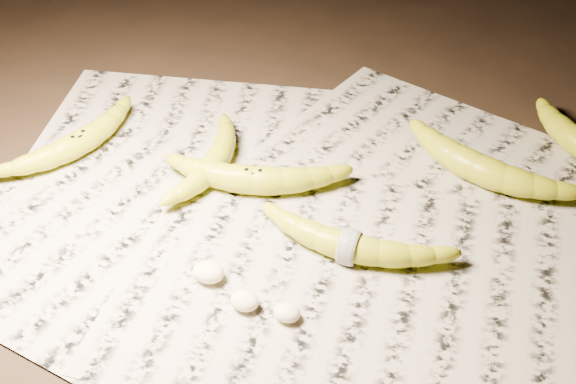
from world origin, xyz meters
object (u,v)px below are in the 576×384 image
at_px(banana_taped, 349,245).
at_px(banana_center, 254,178).
at_px(banana_left_a, 78,141).
at_px(banana_upper_a, 478,166).
at_px(banana_left_b, 215,160).

bearing_deg(banana_taped, banana_center, 153.90).
xyz_separation_m(banana_left_a, banana_center, (0.26, 0.02, 0.00)).
bearing_deg(banana_center, banana_upper_a, 10.88).
distance_m(banana_center, banana_taped, 0.17).
relative_size(banana_left_a, banana_upper_a, 0.95).
relative_size(banana_center, banana_taped, 0.99).
bearing_deg(banana_left_a, banana_left_b, -61.47).
bearing_deg(banana_taped, banana_upper_a, 60.31).
distance_m(banana_left_b, banana_taped, 0.24).
height_order(banana_left_a, banana_taped, same).
distance_m(banana_taped, banana_upper_a, 0.23).
bearing_deg(banana_taped, banana_left_b, 156.26).
bearing_deg(banana_center, banana_left_b, 147.85).
xyz_separation_m(banana_left_a, banana_left_b, (0.19, 0.04, -0.00)).
xyz_separation_m(banana_left_b, banana_taped, (0.22, -0.08, 0.00)).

